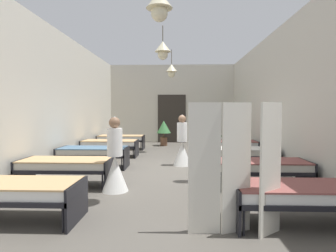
# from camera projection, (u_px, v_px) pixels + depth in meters

# --- Properties ---
(ground_plane) EXTENTS (6.78, 13.39, 0.10)m
(ground_plane) POSITION_uv_depth(u_px,v_px,m) (166.00, 170.00, 7.76)
(ground_plane) COLOR #59544C
(room_shell) EXTENTS (6.58, 12.99, 3.90)m
(room_shell) POSITION_uv_depth(u_px,v_px,m) (168.00, 100.00, 9.01)
(room_shell) COLOR beige
(room_shell) RESTS_ON ground
(bed_left_row_0) EXTENTS (1.90, 0.84, 0.57)m
(bed_left_row_0) POSITION_uv_depth(u_px,v_px,m) (13.00, 191.00, 4.02)
(bed_left_row_0) COLOR black
(bed_left_row_0) RESTS_ON ground
(bed_right_row_0) EXTENTS (1.90, 0.84, 0.57)m
(bed_right_row_0) POSITION_uv_depth(u_px,v_px,m) (301.00, 194.00, 3.87)
(bed_right_row_0) COLOR black
(bed_right_row_0) RESTS_ON ground
(bed_left_row_1) EXTENTS (1.90, 0.84, 0.57)m
(bed_left_row_1) POSITION_uv_depth(u_px,v_px,m) (66.00, 165.00, 5.92)
(bed_left_row_1) COLOR black
(bed_left_row_1) RESTS_ON ground
(bed_right_row_1) EXTENTS (1.90, 0.84, 0.57)m
(bed_right_row_1) POSITION_uv_depth(u_px,v_px,m) (261.00, 167.00, 5.77)
(bed_right_row_1) COLOR black
(bed_right_row_1) RESTS_ON ground
(bed_left_row_2) EXTENTS (1.90, 0.84, 0.57)m
(bed_left_row_2) POSITION_uv_depth(u_px,v_px,m) (93.00, 152.00, 7.81)
(bed_left_row_2) COLOR black
(bed_left_row_2) RESTS_ON ground
(bed_right_row_2) EXTENTS (1.90, 0.84, 0.57)m
(bed_right_row_2) POSITION_uv_depth(u_px,v_px,m) (240.00, 153.00, 7.66)
(bed_right_row_2) COLOR black
(bed_right_row_2) RESTS_ON ground
(bed_left_row_3) EXTENTS (1.90, 0.84, 0.57)m
(bed_left_row_3) POSITION_uv_depth(u_px,v_px,m) (110.00, 144.00, 9.71)
(bed_left_row_3) COLOR black
(bed_left_row_3) RESTS_ON ground
(bed_right_row_3) EXTENTS (1.90, 0.84, 0.57)m
(bed_right_row_3) POSITION_uv_depth(u_px,v_px,m) (228.00, 145.00, 9.56)
(bed_right_row_3) COLOR black
(bed_right_row_3) RESTS_ON ground
(bed_left_row_4) EXTENTS (1.90, 0.84, 0.57)m
(bed_left_row_4) POSITION_uv_depth(u_px,v_px,m) (121.00, 139.00, 11.61)
(bed_left_row_4) COLOR black
(bed_left_row_4) RESTS_ON ground
(bed_right_row_4) EXTENTS (1.90, 0.84, 0.57)m
(bed_right_row_4) POSITION_uv_depth(u_px,v_px,m) (220.00, 139.00, 11.45)
(bed_right_row_4) COLOR black
(bed_right_row_4) RESTS_ON ground
(nurse_near_aisle) EXTENTS (0.52, 0.52, 1.49)m
(nurse_near_aisle) POSITION_uv_depth(u_px,v_px,m) (182.00, 147.00, 8.15)
(nurse_near_aisle) COLOR white
(nurse_near_aisle) RESTS_ON ground
(nurse_mid_aisle) EXTENTS (0.52, 0.52, 1.49)m
(nurse_mid_aisle) POSITION_uv_depth(u_px,v_px,m) (115.00, 165.00, 5.53)
(nurse_mid_aisle) COLOR white
(nurse_mid_aisle) RESTS_ON ground
(nurse_far_aisle) EXTENTS (0.52, 0.52, 1.49)m
(nurse_far_aisle) POSITION_uv_depth(u_px,v_px,m) (201.00, 158.00, 6.24)
(nurse_far_aisle) COLOR white
(nurse_far_aisle) RESTS_ON ground
(potted_plant) EXTENTS (0.64, 0.64, 1.15)m
(potted_plant) POSITION_uv_depth(u_px,v_px,m) (164.00, 129.00, 12.75)
(potted_plant) COLOR brown
(potted_plant) RESTS_ON ground
(privacy_screen) EXTENTS (1.22, 0.29, 1.70)m
(privacy_screen) POSITION_uv_depth(u_px,v_px,m) (237.00, 169.00, 3.59)
(privacy_screen) COLOR silver
(privacy_screen) RESTS_ON ground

